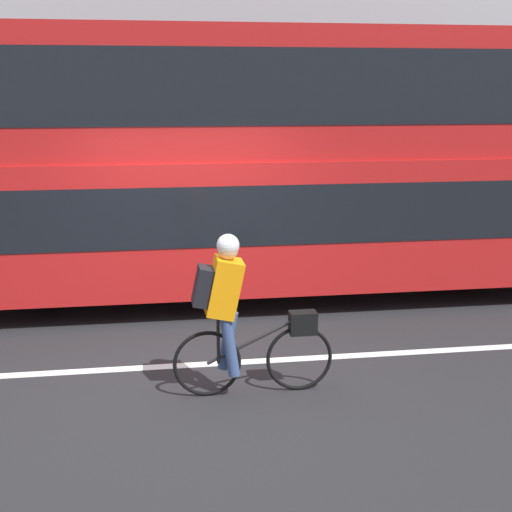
% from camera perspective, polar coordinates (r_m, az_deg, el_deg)
% --- Properties ---
extents(ground_plane, '(80.00, 80.00, 0.00)m').
position_cam_1_polar(ground_plane, '(7.60, -4.54, -9.03)').
color(ground_plane, '#232326').
extents(road_center_line, '(50.00, 0.14, 0.01)m').
position_cam_1_polar(road_center_line, '(7.71, -4.61, -8.64)').
color(road_center_line, silver).
rests_on(road_center_line, ground_plane).
extents(sidewalk_curb, '(60.00, 2.16, 0.14)m').
position_cam_1_polar(sidewalk_curb, '(12.86, -6.42, 0.62)').
color(sidewalk_curb, '#A8A399').
rests_on(sidewalk_curb, ground_plane).
extents(bus, '(9.83, 2.47, 3.62)m').
position_cam_1_polar(bus, '(9.89, 1.10, 8.28)').
color(bus, black).
rests_on(bus, ground_plane).
extents(cyclist_on_bike, '(1.55, 0.32, 1.58)m').
position_cam_1_polar(cyclist_on_bike, '(6.71, -1.61, -4.28)').
color(cyclist_on_bike, black).
rests_on(cyclist_on_bike, ground_plane).
extents(trash_bin, '(0.45, 0.45, 0.93)m').
position_cam_1_polar(trash_bin, '(14.36, 19.70, 3.42)').
color(trash_bin, '#262628').
rests_on(trash_bin, sidewalk_curb).
extents(street_sign_post, '(0.36, 0.09, 2.61)m').
position_cam_1_polar(street_sign_post, '(13.75, 16.07, 7.45)').
color(street_sign_post, '#59595B').
rests_on(street_sign_post, sidewalk_curb).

